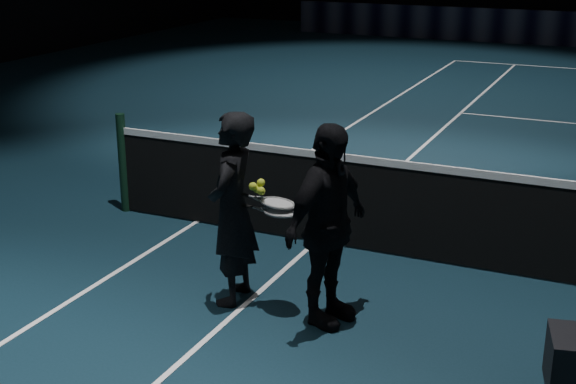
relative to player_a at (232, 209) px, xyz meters
The scene contains 6 objects.
net_post_left 2.63m from the player_a, 145.48° to the left, with size 0.10×0.10×1.10m, color black.
player_a is the anchor object (origin of this frame).
player_b 0.85m from the player_a, ahead, with size 0.95×0.40×1.62m, color black.
racket_lower 0.45m from the player_a, ahead, with size 0.68×0.22×0.03m, color black, non-canonical shape.
racket_upper 0.41m from the player_a, ahead, with size 0.68×0.22×0.03m, color black, non-canonical shape.
tennis_balls 0.34m from the player_a, ahead, with size 0.12×0.10×0.12m, color #A1BF28, non-canonical shape.
Camera 1 is at (-1.28, -6.91, 3.01)m, focal length 50.00 mm.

